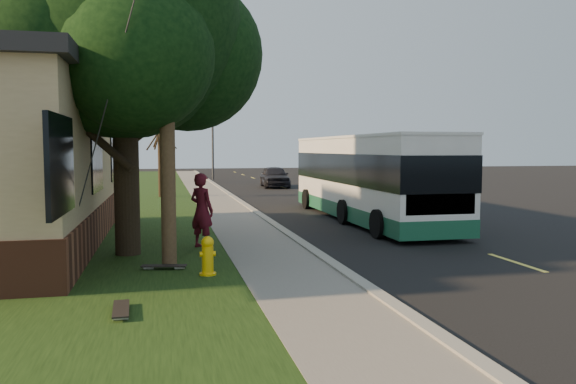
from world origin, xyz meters
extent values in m
plane|color=black|center=(0.00, 0.00, 0.00)|extent=(120.00, 120.00, 0.00)
cube|color=black|center=(4.00, 10.00, 0.01)|extent=(8.00, 80.00, 0.01)
cube|color=gray|center=(0.00, 10.00, 0.06)|extent=(0.25, 80.00, 0.12)
cube|color=slate|center=(-1.00, 10.00, 0.04)|extent=(2.00, 80.00, 0.08)
cube|color=black|center=(-4.50, 10.00, 0.04)|extent=(5.00, 80.00, 0.07)
cylinder|color=yellow|center=(-2.60, 0.00, 0.35)|extent=(0.22, 0.22, 0.55)
sphere|color=yellow|center=(-2.60, 0.00, 0.69)|extent=(0.24, 0.24, 0.24)
cylinder|color=yellow|center=(-2.60, 0.00, 0.47)|extent=(0.30, 0.10, 0.10)
cylinder|color=yellow|center=(-2.60, 0.00, 0.47)|extent=(0.10, 0.18, 0.10)
cylinder|color=yellow|center=(-2.60, 0.00, 0.09)|extent=(0.32, 0.32, 0.04)
cylinder|color=#473321|center=(-3.30, 1.00, 4.57)|extent=(0.30, 0.30, 9.00)
cylinder|color=#2D2D30|center=(-4.20, -0.10, 3.80)|extent=(2.52, 3.21, 7.60)
cylinder|color=black|center=(-4.20, 2.50, 2.07)|extent=(0.56, 0.56, 4.00)
sphere|color=black|center=(-4.20, 2.50, 5.27)|extent=(5.20, 5.20, 5.20)
sphere|color=black|center=(-2.80, 3.10, 4.67)|extent=(3.60, 3.60, 3.60)
sphere|color=black|center=(-5.40, 2.10, 4.97)|extent=(3.80, 3.80, 3.80)
sphere|color=black|center=(-3.90, 1.20, 4.37)|extent=(3.20, 3.20, 3.20)
sphere|color=black|center=(-4.80, 3.90, 5.67)|extent=(3.40, 3.40, 3.40)
cylinder|color=black|center=(-3.50, 18.00, 1.72)|extent=(0.24, 0.24, 3.30)
cylinder|color=black|center=(-3.50, 18.00, 3.37)|extent=(1.38, 0.57, 2.01)
cylinder|color=black|center=(-3.50, 18.00, 3.37)|extent=(0.74, 1.21, 1.58)
cylinder|color=black|center=(-3.50, 18.00, 3.37)|extent=(0.65, 1.05, 1.95)
cylinder|color=black|center=(-3.50, 18.00, 3.37)|extent=(1.28, 0.53, 1.33)
cylinder|color=black|center=(-3.50, 18.00, 3.37)|extent=(0.75, 1.21, 1.70)
cylinder|color=black|center=(-3.00, 30.00, 1.58)|extent=(0.24, 0.24, 3.03)
cylinder|color=black|center=(-3.00, 30.00, 3.10)|extent=(1.38, 0.57, 2.01)
cylinder|color=black|center=(-3.00, 30.00, 3.10)|extent=(0.74, 1.21, 1.58)
cylinder|color=black|center=(-3.00, 30.00, 3.10)|extent=(0.65, 1.05, 1.95)
cylinder|color=black|center=(-3.00, 30.00, 3.10)|extent=(1.28, 0.53, 1.33)
cylinder|color=black|center=(-3.00, 30.00, 3.10)|extent=(0.75, 1.21, 1.70)
cylinder|color=#2D2D30|center=(0.50, 34.00, 2.75)|extent=(0.16, 0.16, 5.50)
imported|color=black|center=(0.50, 34.00, 4.50)|extent=(0.18, 0.22, 1.10)
cube|color=silver|center=(3.43, 7.59, 1.63)|extent=(2.20, 10.57, 2.38)
cube|color=#185638|center=(3.43, 7.59, 0.40)|extent=(2.22, 10.59, 0.48)
cube|color=black|center=(3.43, 7.59, 1.81)|extent=(2.24, 10.61, 0.97)
cube|color=black|center=(3.43, 2.34, 1.50)|extent=(1.90, 0.06, 1.41)
cube|color=yellow|center=(3.43, 2.35, 2.69)|extent=(1.41, 0.06, 0.31)
cube|color=#FFF2CC|center=(2.77, 2.33, 0.48)|extent=(0.22, 0.04, 0.13)
cube|color=#FFF2CC|center=(4.09, 2.33, 0.48)|extent=(0.22, 0.04, 0.13)
cube|color=silver|center=(3.43, 7.59, 2.84)|extent=(2.25, 10.62, 0.08)
cylinder|color=black|center=(2.33, 3.72, 0.41)|extent=(0.25, 0.81, 0.81)
cylinder|color=black|center=(4.53, 3.72, 0.41)|extent=(0.25, 0.81, 0.81)
cylinder|color=black|center=(2.33, 6.71, 0.41)|extent=(0.25, 0.81, 0.81)
cylinder|color=black|center=(4.53, 6.71, 0.41)|extent=(0.25, 0.81, 0.81)
cylinder|color=black|center=(2.33, 11.47, 0.41)|extent=(0.25, 0.81, 0.81)
cylinder|color=black|center=(4.53, 11.47, 0.41)|extent=(0.25, 0.81, 0.81)
imported|color=#54101D|center=(-2.50, 3.01, 0.97)|extent=(0.77, 0.77, 1.81)
cube|color=black|center=(-4.03, -2.25, 0.14)|extent=(0.27, 0.92, 0.02)
cylinder|color=silver|center=(-4.01, -2.57, 0.10)|extent=(0.21, 0.07, 0.06)
cylinder|color=silver|center=(-4.04, -1.93, 0.10)|extent=(0.21, 0.07, 0.06)
cube|color=black|center=(-3.41, 0.68, 0.14)|extent=(0.91, 0.39, 0.02)
cylinder|color=silver|center=(-3.11, 0.62, 0.10)|extent=(0.09, 0.21, 0.06)
cylinder|color=silver|center=(-3.71, 0.74, 0.10)|extent=(0.09, 0.21, 0.06)
imported|color=black|center=(3.57, 24.46, 0.69)|extent=(1.89, 4.12, 1.37)
camera|label=1|loc=(-3.41, -10.56, 2.46)|focal=35.00mm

